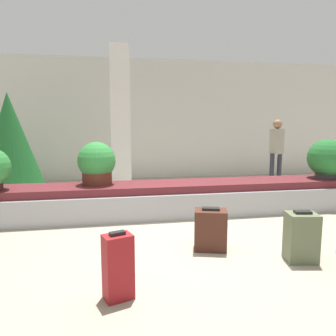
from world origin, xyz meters
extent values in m
plane|color=#9E937F|center=(0.00, 0.00, 0.00)|extent=(18.00, 18.00, 0.00)
cube|color=beige|center=(0.00, 5.16, 1.60)|extent=(18.00, 0.06, 3.20)
cube|color=#9E9EA3|center=(0.00, 1.48, 0.20)|extent=(8.62, 0.88, 0.41)
cube|color=#5B1E23|center=(0.00, 1.48, 0.47)|extent=(8.28, 0.72, 0.12)
cube|color=silver|center=(-0.69, 3.69, 1.60)|extent=(0.43, 0.43, 3.20)
cube|color=maroon|center=(-0.91, -1.08, 0.29)|extent=(0.29, 0.24, 0.58)
cube|color=black|center=(-0.91, -1.08, 0.59)|extent=(0.15, 0.10, 0.03)
cube|color=#5B6647|center=(1.11, -0.64, 0.27)|extent=(0.36, 0.32, 0.54)
cube|color=black|center=(1.11, -0.64, 0.56)|extent=(0.19, 0.12, 0.03)
cube|color=#472319|center=(0.22, -0.15, 0.24)|extent=(0.44, 0.36, 0.49)
cube|color=black|center=(0.22, -0.15, 0.50)|extent=(0.23, 0.15, 0.03)
cylinder|color=#2D2D2D|center=(2.89, 1.44, 0.62)|extent=(0.36, 0.36, 0.18)
sphere|color=#236B2D|center=(2.89, 1.44, 0.90)|extent=(0.67, 0.67, 0.67)
cylinder|color=#4C2319|center=(-1.16, 1.57, 0.64)|extent=(0.47, 0.47, 0.22)
sphere|color=#2D7F38|center=(-1.16, 1.57, 0.91)|extent=(0.61, 0.61, 0.61)
cylinder|color=#282833|center=(3.00, 3.61, 0.38)|extent=(0.11, 0.11, 0.76)
cylinder|color=#282833|center=(3.20, 3.61, 0.38)|extent=(0.11, 0.11, 0.76)
cube|color=gray|center=(3.10, 3.61, 1.07)|extent=(0.25, 0.35, 0.61)
sphere|color=#936B4C|center=(3.10, 3.61, 1.48)|extent=(0.22, 0.22, 0.22)
cylinder|color=#4C331E|center=(-3.00, 3.59, 0.09)|extent=(0.16, 0.16, 0.18)
cone|color=#195623|center=(-3.00, 3.59, 1.16)|extent=(1.32, 1.32, 1.97)
camera|label=1|loc=(-0.96, -3.79, 1.53)|focal=35.00mm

